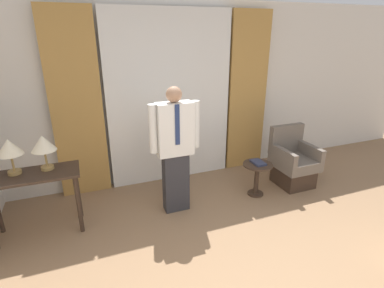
% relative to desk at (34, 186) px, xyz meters
% --- Properties ---
extents(wall_back, '(10.00, 0.06, 2.70)m').
position_rel_desk_xyz_m(wall_back, '(1.90, 0.94, 0.73)').
color(wall_back, silver).
rests_on(wall_back, ground_plane).
extents(curtain_sheer_center, '(1.91, 0.06, 2.58)m').
position_rel_desk_xyz_m(curtain_sheer_center, '(1.90, 0.81, 0.67)').
color(curtain_sheer_center, white).
rests_on(curtain_sheer_center, ground_plane).
extents(curtain_drape_left, '(0.68, 0.06, 2.58)m').
position_rel_desk_xyz_m(curtain_drape_left, '(0.57, 0.81, 0.67)').
color(curtain_drape_left, '#B28442').
rests_on(curtain_drape_left, ground_plane).
extents(curtain_drape_right, '(0.68, 0.06, 2.58)m').
position_rel_desk_xyz_m(curtain_drape_right, '(3.23, 0.81, 0.67)').
color(curtain_drape_right, '#B28442').
rests_on(curtain_drape_right, ground_plane).
extents(desk, '(1.01, 0.45, 0.77)m').
position_rel_desk_xyz_m(desk, '(0.00, 0.00, 0.00)').
color(desk, '#38281E').
rests_on(desk, ground_plane).
extents(table_lamp_left, '(0.27, 0.27, 0.41)m').
position_rel_desk_xyz_m(table_lamp_left, '(-0.17, 0.07, 0.45)').
color(table_lamp_left, '#9E7F47').
rests_on(table_lamp_left, desk).
extents(table_lamp_right, '(0.27, 0.27, 0.41)m').
position_rel_desk_xyz_m(table_lamp_right, '(0.17, 0.07, 0.45)').
color(table_lamp_right, '#9E7F47').
rests_on(table_lamp_right, desk).
extents(person, '(0.65, 0.21, 1.66)m').
position_rel_desk_xyz_m(person, '(1.66, -0.11, 0.28)').
color(person, '#2D2D33').
rests_on(person, ground_plane).
extents(armchair, '(0.58, 0.61, 0.90)m').
position_rel_desk_xyz_m(armchair, '(3.57, -0.08, -0.28)').
color(armchair, '#38281E').
rests_on(armchair, ground_plane).
extents(side_table, '(0.42, 0.42, 0.49)m').
position_rel_desk_xyz_m(side_table, '(2.86, -0.17, -0.28)').
color(side_table, '#38281E').
rests_on(side_table, ground_plane).
extents(book, '(0.15, 0.23, 0.03)m').
position_rel_desk_xyz_m(book, '(2.88, -0.16, -0.11)').
color(book, '#2D334C').
rests_on(book, side_table).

